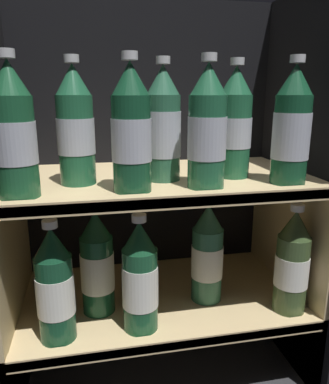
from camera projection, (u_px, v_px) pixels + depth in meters
fridge_back_wall at (146, 175)px, 0.99m from camera, size 0.68×0.02×0.86m
fridge_side_right at (298, 186)px, 0.88m from camera, size 0.02×0.40×0.86m
shelf_lower at (161, 308)px, 0.88m from camera, size 0.64×0.36×0.19m
shelf_upper at (160, 228)px, 0.83m from camera, size 0.64×0.36×0.47m
bottle_upper_front_0 at (14, 134)px, 0.61m from camera, size 0.07×0.07×0.24m
bottle_upper_front_1 at (131, 132)px, 0.65m from camera, size 0.07×0.07×0.24m
bottle_upper_front_2 at (207, 130)px, 0.68m from camera, size 0.07×0.07×0.24m
bottle_upper_front_3 at (292, 129)px, 0.71m from camera, size 0.07×0.07×0.24m
bottle_upper_back_0 at (76, 128)px, 0.71m from camera, size 0.07×0.07×0.24m
bottle_upper_back_1 at (161, 127)px, 0.74m from camera, size 0.07×0.07×0.24m
bottle_upper_back_2 at (234, 125)px, 0.77m from camera, size 0.07×0.07×0.24m
bottle_lower_front_0 at (55, 287)px, 0.70m from camera, size 0.07×0.07×0.24m
bottle_lower_front_1 at (140, 279)px, 0.73m from camera, size 0.07×0.07×0.24m
bottle_lower_front_2 at (292, 264)px, 0.79m from camera, size 0.07×0.07×0.24m
bottle_lower_back_0 at (97, 265)px, 0.79m from camera, size 0.07×0.07×0.24m
bottle_lower_back_1 at (207, 255)px, 0.83m from camera, size 0.07×0.07×0.24m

